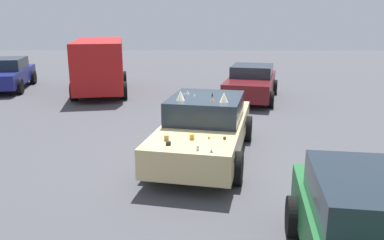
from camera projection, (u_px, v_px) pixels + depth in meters
name	position (u px, v px, depth m)	size (l,w,h in m)	color
ground_plane	(204.00, 156.00, 9.41)	(60.00, 60.00, 0.00)	#47474C
art_car_decorated	(205.00, 127.00, 9.25)	(4.93, 2.71, 1.66)	#D8BC7F
parked_van_behind_left	(100.00, 64.00, 16.86)	(5.38, 2.87, 2.29)	#B21919
parked_sedan_near_right	(251.00, 82.00, 15.75)	(4.68, 2.72, 1.35)	#5B1419
parked_sedan_row_back_center	(5.00, 74.00, 17.88)	(4.59, 2.60, 1.41)	navy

